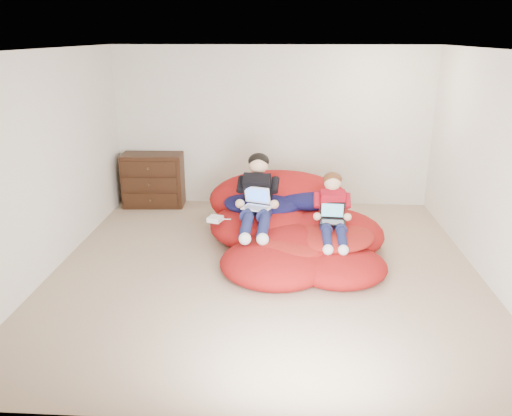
{
  "coord_description": "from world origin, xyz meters",
  "views": [
    {
      "loc": [
        0.21,
        -5.37,
        2.65
      ],
      "look_at": [
        -0.12,
        0.2,
        0.7
      ],
      "focal_mm": 35.0,
      "sensor_mm": 36.0,
      "label": 1
    }
  ],
  "objects_px": {
    "older_boy": "(257,194)",
    "younger_boy": "(333,209)",
    "laptop_white": "(257,202)",
    "beanbag_pile": "(292,228)",
    "dresser": "(154,180)",
    "laptop_black": "(333,217)"
  },
  "relations": [
    {
      "from": "older_boy",
      "to": "younger_boy",
      "type": "height_order",
      "value": "older_boy"
    },
    {
      "from": "younger_boy",
      "to": "laptop_white",
      "type": "relative_size",
      "value": 2.34
    },
    {
      "from": "beanbag_pile",
      "to": "older_boy",
      "type": "height_order",
      "value": "older_boy"
    },
    {
      "from": "dresser",
      "to": "laptop_black",
      "type": "relative_size",
      "value": 3.13
    },
    {
      "from": "laptop_white",
      "to": "laptop_black",
      "type": "distance_m",
      "value": 0.97
    },
    {
      "from": "beanbag_pile",
      "to": "laptop_white",
      "type": "height_order",
      "value": "beanbag_pile"
    },
    {
      "from": "beanbag_pile",
      "to": "younger_boy",
      "type": "relative_size",
      "value": 2.67
    },
    {
      "from": "beanbag_pile",
      "to": "laptop_white",
      "type": "xyz_separation_m",
      "value": [
        -0.46,
        -0.11,
        0.38
      ]
    },
    {
      "from": "dresser",
      "to": "laptop_white",
      "type": "bearing_deg",
      "value": -43.37
    },
    {
      "from": "laptop_white",
      "to": "laptop_black",
      "type": "xyz_separation_m",
      "value": [
        0.93,
        -0.25,
        -0.08
      ]
    },
    {
      "from": "dresser",
      "to": "laptop_white",
      "type": "xyz_separation_m",
      "value": [
        1.77,
        -1.67,
        0.22
      ]
    },
    {
      "from": "beanbag_pile",
      "to": "laptop_black",
      "type": "relative_size",
      "value": 8.16
    },
    {
      "from": "beanbag_pile",
      "to": "laptop_white",
      "type": "bearing_deg",
      "value": -166.04
    },
    {
      "from": "dresser",
      "to": "younger_boy",
      "type": "height_order",
      "value": "younger_boy"
    },
    {
      "from": "older_boy",
      "to": "laptop_black",
      "type": "height_order",
      "value": "older_boy"
    },
    {
      "from": "older_boy",
      "to": "laptop_white",
      "type": "distance_m",
      "value": 0.12
    },
    {
      "from": "beanbag_pile",
      "to": "laptop_black",
      "type": "xyz_separation_m",
      "value": [
        0.47,
        -0.36,
        0.3
      ]
    },
    {
      "from": "beanbag_pile",
      "to": "younger_boy",
      "type": "bearing_deg",
      "value": -34.83
    },
    {
      "from": "dresser",
      "to": "younger_boy",
      "type": "relative_size",
      "value": 1.02
    },
    {
      "from": "younger_boy",
      "to": "laptop_black",
      "type": "xyz_separation_m",
      "value": [
        -0.0,
        -0.03,
        -0.08
      ]
    },
    {
      "from": "beanbag_pile",
      "to": "younger_boy",
      "type": "xyz_separation_m",
      "value": [
        0.47,
        -0.33,
        0.38
      ]
    },
    {
      "from": "beanbag_pile",
      "to": "laptop_black",
      "type": "height_order",
      "value": "beanbag_pile"
    }
  ]
}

